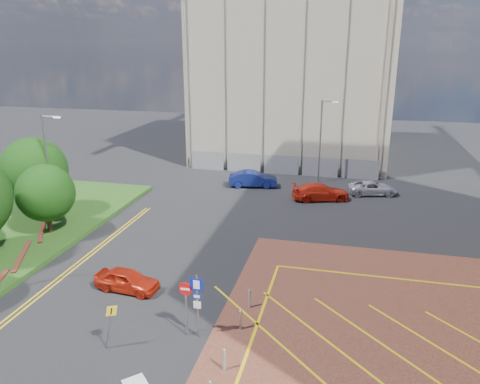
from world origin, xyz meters
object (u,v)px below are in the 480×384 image
(car_red_back, at_px, (321,192))
(tree_c, at_px, (45,193))
(warning_sign, at_px, (110,322))
(car_silver_back, at_px, (373,188))
(tree_d, at_px, (34,170))
(lamp_left_far, at_px, (49,165))
(car_red_left, at_px, (127,280))
(car_blue_back, at_px, (253,179))
(sign_cluster, at_px, (193,299))
(lamp_back, at_px, (321,138))

(car_red_back, bearing_deg, tree_c, 107.49)
(warning_sign, xyz_separation_m, car_silver_back, (12.03, 25.95, -0.82))
(tree_d, distance_m, car_silver_back, 28.50)
(tree_c, height_order, lamp_left_far, lamp_left_far)
(car_red_left, distance_m, car_blue_back, 20.96)
(tree_d, height_order, car_silver_back, tree_d)
(tree_d, bearing_deg, lamp_left_far, -25.68)
(tree_c, height_order, sign_cluster, tree_c)
(sign_cluster, height_order, car_red_left, sign_cluster)
(sign_cluster, bearing_deg, lamp_left_far, 143.18)
(car_blue_back, bearing_deg, lamp_left_far, 125.93)
(tree_d, bearing_deg, car_red_left, -36.65)
(car_red_back, bearing_deg, warning_sign, 144.88)
(tree_c, xyz_separation_m, car_silver_back, (22.58, 15.14, -2.59))
(tree_d, relative_size, car_red_back, 1.23)
(tree_c, relative_size, car_blue_back, 1.07)
(car_red_left, bearing_deg, car_blue_back, -2.14)
(car_red_back, bearing_deg, car_silver_back, -76.86)
(lamp_left_far, distance_m, lamp_back, 24.46)
(tree_d, xyz_separation_m, car_blue_back, (14.56, 11.99, -3.12))
(tree_d, relative_size, sign_cluster, 1.90)
(lamp_left_far, bearing_deg, car_red_back, 28.94)
(car_blue_back, bearing_deg, lamp_back, -73.63)
(lamp_back, height_order, sign_cluster, lamp_back)
(tree_d, xyz_separation_m, car_red_left, (11.82, -8.80, -3.25))
(car_red_back, bearing_deg, sign_cluster, 151.51)
(car_red_left, bearing_deg, tree_c, 62.06)
(tree_c, xyz_separation_m, car_blue_back, (11.56, 14.99, -2.44))
(tree_c, xyz_separation_m, car_red_back, (18.11, 12.52, -2.48))
(car_blue_back, bearing_deg, car_red_left, 162.28)
(warning_sign, bearing_deg, car_blue_back, 87.76)
(tree_d, relative_size, lamp_left_far, 0.76)
(car_red_back, distance_m, car_silver_back, 5.18)
(car_red_left, bearing_deg, sign_cluster, -117.54)
(car_red_left, relative_size, car_red_back, 0.74)
(tree_c, bearing_deg, lamp_back, 45.68)
(car_blue_back, bearing_deg, sign_cluster, 175.11)
(warning_sign, distance_m, car_silver_back, 28.61)
(car_silver_back, bearing_deg, lamp_left_far, 106.03)
(tree_d, distance_m, lamp_back, 25.47)
(sign_cluster, relative_size, car_red_back, 0.65)
(lamp_left_far, relative_size, car_silver_back, 1.83)
(lamp_left_far, bearing_deg, car_red_left, -38.67)
(lamp_back, relative_size, sign_cluster, 2.50)
(warning_sign, bearing_deg, car_silver_back, 65.13)
(lamp_back, distance_m, car_red_back, 6.60)
(sign_cluster, height_order, car_silver_back, sign_cluster)
(sign_cluster, distance_m, car_red_left, 6.07)
(tree_c, xyz_separation_m, lamp_back, (17.58, 18.00, 1.17))
(lamp_left_far, relative_size, car_red_back, 1.62)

